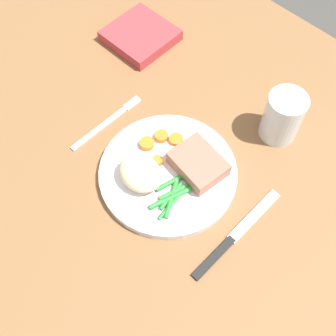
% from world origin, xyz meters
% --- Properties ---
extents(dining_table, '(1.20, 0.90, 0.02)m').
position_xyz_m(dining_table, '(0.00, 0.00, 0.01)').
color(dining_table, brown).
rests_on(dining_table, ground).
extents(dinner_plate, '(0.24, 0.24, 0.02)m').
position_xyz_m(dinner_plate, '(0.03, -0.04, 0.03)').
color(dinner_plate, white).
rests_on(dinner_plate, dining_table).
extents(meat_portion, '(0.10, 0.08, 0.03)m').
position_xyz_m(meat_portion, '(0.07, -0.00, 0.05)').
color(meat_portion, '#A86B56').
rests_on(meat_portion, dinner_plate).
extents(mashed_potatoes, '(0.08, 0.07, 0.04)m').
position_xyz_m(mashed_potatoes, '(0.01, -0.08, 0.06)').
color(mashed_potatoes, beige).
rests_on(mashed_potatoes, dinner_plate).
extents(carrot_slices, '(0.06, 0.08, 0.01)m').
position_xyz_m(carrot_slices, '(-0.02, -0.01, 0.04)').
color(carrot_slices, orange).
rests_on(carrot_slices, dinner_plate).
extents(green_beans, '(0.05, 0.09, 0.01)m').
position_xyz_m(green_beans, '(0.07, -0.07, 0.04)').
color(green_beans, '#2D8C38').
rests_on(green_beans, dinner_plate).
extents(fork, '(0.01, 0.17, 0.00)m').
position_xyz_m(fork, '(-0.13, -0.04, 0.02)').
color(fork, silver).
rests_on(fork, dining_table).
extents(knife, '(0.02, 0.20, 0.01)m').
position_xyz_m(knife, '(0.19, -0.04, 0.02)').
color(knife, black).
rests_on(knife, dining_table).
extents(water_glass, '(0.07, 0.07, 0.10)m').
position_xyz_m(water_glass, '(0.11, 0.17, 0.06)').
color(water_glass, silver).
rests_on(water_glass, dining_table).
extents(napkin, '(0.13, 0.13, 0.02)m').
position_xyz_m(napkin, '(-0.24, 0.15, 0.03)').
color(napkin, '#B2383D').
rests_on(napkin, dining_table).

